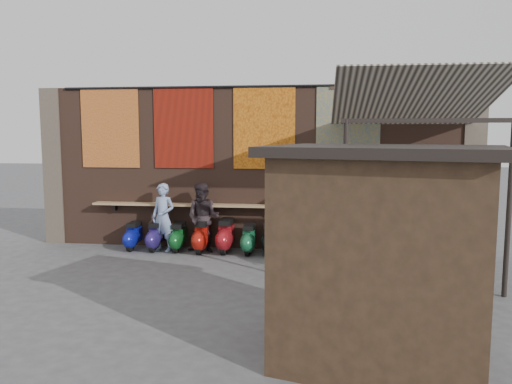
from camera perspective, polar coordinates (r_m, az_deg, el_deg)
ground at (r=10.14m, az=-2.38°, el=-9.68°), size 70.00×70.00×0.00m
brick_wall at (r=12.42m, az=-0.34°, el=2.75°), size 10.00×0.40×4.00m
pier_left at (r=14.08m, az=-21.84°, el=2.74°), size 0.50×0.50×4.00m
pier_right at (r=12.82m, az=23.38°, el=2.32°), size 0.50×0.50×4.00m
eating_counter at (r=12.16m, az=-0.57°, el=-1.61°), size 8.00×0.32×0.05m
shelf_box at (r=12.02m, az=3.64°, el=-0.94°), size 0.61×0.27×0.27m
tapestry_redgold at (r=13.15m, az=-16.35°, el=7.06°), size 1.50×0.02×2.00m
tapestry_sun at (r=12.52m, az=-8.28°, el=7.29°), size 1.50×0.02×2.00m
tapestry_orange at (r=12.14m, az=0.93°, el=7.38°), size 1.50×0.02×2.00m
tapestry_multi at (r=12.09m, az=10.48°, el=7.27°), size 1.50×0.02×2.00m
hang_rail at (r=12.22m, az=-0.50°, el=11.98°), size 9.50×0.06×0.06m
scooter_stool_0 at (r=12.73m, az=-13.85°, el=-4.92°), size 0.32×0.71×0.67m
scooter_stool_1 at (r=12.52m, az=-11.41°, el=-5.00°), size 0.33×0.73×0.69m
scooter_stool_2 at (r=12.35m, az=-8.87°, el=-5.14°), size 0.32×0.71×0.68m
scooter_stool_3 at (r=12.14m, az=-6.22°, el=-5.11°), size 0.36×0.80×0.76m
scooter_stool_4 at (r=12.07m, az=-3.48°, el=-5.06°), size 0.38×0.84×0.80m
scooter_stool_5 at (r=11.92m, az=-0.83°, el=-5.44°), size 0.33×0.74×0.70m
scooter_stool_6 at (r=11.93m, az=1.57°, el=-5.32°), size 0.35×0.78×0.74m
scooter_stool_7 at (r=11.87m, az=4.39°, el=-5.24°), size 0.38×0.85×0.81m
scooter_stool_8 at (r=11.81m, az=7.51°, el=-5.26°), size 0.40×0.88×0.84m
scooter_stool_9 at (r=11.86m, az=10.29°, el=-5.52°), size 0.35×0.77×0.73m
diner_left at (r=12.34m, az=-10.56°, el=-2.86°), size 0.69×0.55×1.66m
diner_right at (r=12.08m, az=-6.05°, el=-2.94°), size 0.89×0.73×1.68m
shopper_navy at (r=9.94m, az=11.23°, el=-4.94°), size 1.06×0.98×1.75m
shopper_grey at (r=9.25m, az=18.41°, el=-5.62°), size 1.31×0.90×1.88m
shopper_tan at (r=10.10m, az=17.82°, el=-5.12°), size 0.97×0.94×1.69m
market_stall at (r=6.36m, az=14.23°, el=-7.73°), size 2.79×2.37×2.59m
stall_roof at (r=6.17m, az=14.60°, el=4.57°), size 3.14×2.71×0.12m
stall_sign at (r=7.15m, az=15.49°, el=-1.41°), size 1.17×0.36×0.50m
stall_shelf at (r=7.34m, az=15.26°, el=-8.65°), size 1.94×0.63×0.06m
awning_canvas at (r=10.67m, az=17.57°, el=10.12°), size 3.20×3.28×0.97m
awning_ledger at (r=12.27m, az=16.29°, el=11.55°), size 3.30×0.08×0.12m
awning_header at (r=9.18m, az=19.14°, el=7.72°), size 3.00×0.08×0.08m
awning_post_left at (r=9.09m, az=10.10°, el=-1.67°), size 0.09×0.09×3.10m
awning_post_right at (r=9.65m, az=26.95°, el=-1.82°), size 0.09×0.09×3.10m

